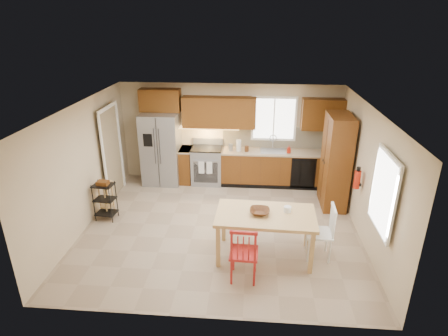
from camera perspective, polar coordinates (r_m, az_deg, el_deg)
The scene contains 33 objects.
floor at distance 7.78m, azimuth -0.47°, elevation -8.97°, with size 5.50×5.50×0.00m, color gray.
ceiling at distance 6.82m, azimuth -0.53°, elevation 9.25°, with size 5.50×5.00×0.02m, color silver.
wall_back at distance 9.56m, azimuth 0.86°, elevation 5.36°, with size 5.50×0.02×2.50m, color #CCB793.
wall_front at distance 5.02m, azimuth -3.13°, elevation -11.61°, with size 5.50×0.02×2.50m, color #CCB793.
wall_left at distance 7.93m, azimuth -20.70°, elevation 0.20°, with size 0.02×5.00×2.50m, color #CCB793.
wall_right at distance 7.50m, azimuth 20.93°, elevation -1.11°, with size 0.02×5.00×2.50m, color #CCB793.
refrigerator at distance 9.57m, azimuth -9.53°, elevation 2.93°, with size 0.92×0.75×1.82m, color gray.
range_stove at distance 9.58m, azimuth -2.58°, elevation 0.36°, with size 0.76×0.63×0.92m, color gray.
base_cabinet_narrow at distance 9.68m, azimuth -5.80°, elevation 0.43°, with size 0.30×0.60×0.90m, color #603311.
base_cabinet_run at distance 9.55m, azimuth 8.45°, elevation -0.01°, with size 2.92×0.60×0.90m, color #603311.
dishwasher at distance 9.34m, azimuth 11.98°, elevation -0.79°, with size 0.60×0.02×0.78m, color black.
backsplash at distance 9.57m, azimuth 8.61°, elevation 4.66°, with size 2.92×0.03×0.55m, color beige.
upper_over_fridge at distance 9.44m, azimuth -9.70°, elevation 10.16°, with size 1.00×0.35×0.55m, color brown.
upper_left_block at distance 9.25m, azimuth -0.76°, elevation 8.48°, with size 1.80×0.35×0.75m, color brown.
upper_right_block at distance 9.36m, azimuth 14.82°, elevation 7.90°, with size 1.00×0.35×0.75m, color brown.
window_back at distance 9.42m, azimuth 7.61°, elevation 7.44°, with size 1.12×0.04×1.12m, color white.
sink at distance 9.39m, azimuth 7.44°, elevation 2.34°, with size 0.62×0.46×0.16m, color gray.
undercab_glow at distance 9.37m, azimuth -2.60°, elevation 6.13°, with size 1.60×0.30×0.01m, color #FFBF66.
soap_bottle at distance 9.28m, azimuth 9.85°, elevation 2.83°, with size 0.09×0.09×0.19m, color #AD1D0C.
paper_towel at distance 9.28m, azimuth 2.25°, elevation 3.44°, with size 0.12×0.12×0.28m, color silver.
canister_steel at distance 9.30m, azimuth 1.01°, elevation 3.19°, with size 0.11×0.11×0.18m, color gray.
canister_wood at distance 9.27m, azimuth 3.47°, elevation 2.94°, with size 0.10×0.10×0.14m, color #532E16.
pantry at distance 8.57m, azimuth 16.67°, elevation 0.91°, with size 0.50×0.95×2.10m, color #603311.
fire_extinguisher at distance 7.65m, azimuth 19.63°, elevation -1.67°, with size 0.12×0.12×0.36m, color #AD1D0C.
window_right at distance 6.40m, azimuth 23.18°, elevation -3.54°, with size 0.04×1.02×1.32m, color white.
doorway at distance 9.08m, azimuth -16.76°, elevation 2.11°, with size 0.04×0.95×2.10m, color #8C7A59.
dining_table at distance 6.78m, azimuth 6.23°, elevation -10.18°, with size 1.72×0.97×0.84m, color tan, non-canonical shape.
chair_red at distance 6.18m, azimuth 3.05°, elevation -12.65°, with size 0.47×0.47×1.01m, color #A41B19, non-canonical shape.
chair_white at distance 6.87m, azimuth 14.30°, elevation -9.45°, with size 0.47×0.47×1.01m, color silver, non-canonical shape.
table_bowl at distance 6.55m, azimuth 5.44°, elevation -6.98°, with size 0.35×0.35×0.09m, color #532E16.
table_jar at distance 6.66m, azimuth 9.64°, elevation -6.39°, with size 0.14×0.14×0.16m, color silver.
bar_stool at distance 8.46m, azimuth -17.45°, elevation -4.52°, with size 0.36×0.36×0.74m, color tan, non-canonical shape.
utility_cart at distance 8.27m, azimuth -17.65°, elevation -4.83°, with size 0.42×0.32×0.83m, color black, non-canonical shape.
Camera 1 is at (0.61, -6.61, 4.06)m, focal length 30.00 mm.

